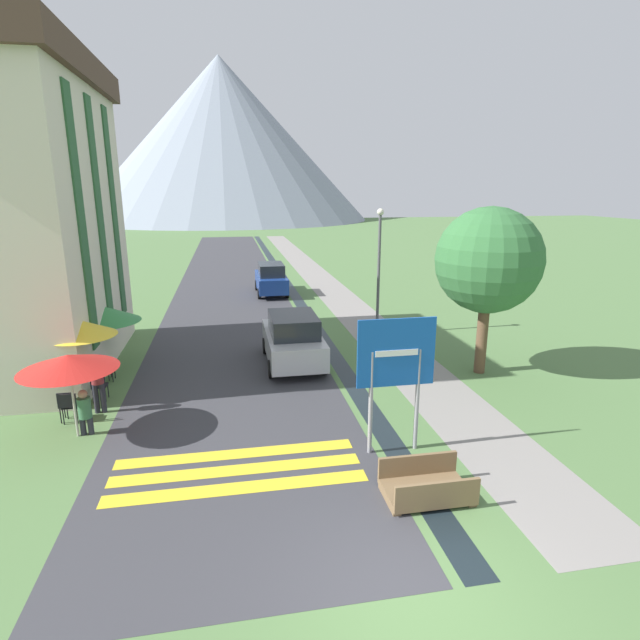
{
  "coord_description": "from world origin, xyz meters",
  "views": [
    {
      "loc": [
        -2.48,
        -5.91,
        5.99
      ],
      "look_at": [
        0.44,
        10.0,
        1.73
      ],
      "focal_mm": 28.0,
      "sensor_mm": 36.0,
      "label": 1
    }
  ],
  "objects": [
    {
      "name": "hotel_building",
      "position": [
        -9.39,
        12.0,
        5.49
      ],
      "size": [
        6.0,
        8.67,
        10.12
      ],
      "color": "beige",
      "rests_on": "ground_plane"
    },
    {
      "name": "cafe_umbrella_middle_yellow",
      "position": [
        -6.75,
        8.79,
        2.15
      ],
      "size": [
        1.99,
        1.99,
        2.38
      ],
      "color": "#B7B2A8",
      "rests_on": "ground_plane"
    },
    {
      "name": "person_standing_terrace",
      "position": [
        -6.15,
        7.67,
        0.95
      ],
      "size": [
        0.32,
        0.32,
        1.63
      ],
      "color": "#282833",
      "rests_on": "ground_plane"
    },
    {
      "name": "cafe_chair_near_right",
      "position": [
        -6.76,
        7.15,
        0.51
      ],
      "size": [
        0.4,
        0.4,
        0.85
      ],
      "rotation": [
        0.0,
        0.0,
        0.41
      ],
      "color": "black",
      "rests_on": "ground_plane"
    },
    {
      "name": "parked_car_near",
      "position": [
        -0.4,
        10.66,
        0.91
      ],
      "size": [
        1.94,
        4.06,
        1.82
      ],
      "color": "#B2B2B7",
      "rests_on": "ground_plane"
    },
    {
      "name": "cafe_umbrella_rear_green",
      "position": [
        -6.75,
        11.47,
        1.9
      ],
      "size": [
        2.44,
        2.44,
        2.18
      ],
      "color": "#B7B2A8",
      "rests_on": "ground_plane"
    },
    {
      "name": "streetlamp",
      "position": [
        3.59,
        13.73,
        3.1
      ],
      "size": [
        0.28,
        0.28,
        5.23
      ],
      "color": "#515156",
      "rests_on": "ground_plane"
    },
    {
      "name": "parked_car_far",
      "position": [
        -0.1,
        22.9,
        0.91
      ],
      "size": [
        1.74,
        4.14,
        1.82
      ],
      "color": "navy",
      "rests_on": "ground_plane"
    },
    {
      "name": "cafe_chair_middle",
      "position": [
        -6.34,
        8.47,
        0.51
      ],
      "size": [
        0.4,
        0.4,
        0.85
      ],
      "rotation": [
        0.0,
        0.0,
        -0.34
      ],
      "color": "black",
      "rests_on": "ground_plane"
    },
    {
      "name": "cafe_chair_far_left",
      "position": [
        -6.47,
        10.06,
        0.51
      ],
      "size": [
        0.4,
        0.4,
        0.85
      ],
      "rotation": [
        0.0,
        0.0,
        -0.37
      ],
      "color": "black",
      "rests_on": "ground_plane"
    },
    {
      "name": "person_seated_far",
      "position": [
        -6.18,
        6.38,
        0.66
      ],
      "size": [
        0.32,
        0.32,
        1.2
      ],
      "color": "#282833",
      "rests_on": "ground_plane"
    },
    {
      "name": "drainage_channel",
      "position": [
        1.2,
        30.0,
        0.0
      ],
      "size": [
        0.6,
        60.0,
        0.0
      ],
      "color": "black",
      "rests_on": "ground_plane"
    },
    {
      "name": "road",
      "position": [
        -2.5,
        30.0,
        0.0
      ],
      "size": [
        6.4,
        60.0,
        0.01
      ],
      "color": "#38383D",
      "rests_on": "ground_plane"
    },
    {
      "name": "ground_plane",
      "position": [
        0.0,
        20.0,
        0.0
      ],
      "size": [
        160.0,
        160.0,
        0.0
      ],
      "primitive_type": "plane",
      "color": "#517542"
    },
    {
      "name": "mountain_distant",
      "position": [
        -2.76,
        98.58,
        15.19
      ],
      "size": [
        56.51,
        56.51,
        30.39
      ],
      "color": "gray",
      "rests_on": "ground_plane"
    },
    {
      "name": "cafe_chair_near_left",
      "position": [
        -6.85,
        7.24,
        0.51
      ],
      "size": [
        0.4,
        0.4,
        0.85
      ],
      "rotation": [
        0.0,
        0.0,
        -0.14
      ],
      "color": "black",
      "rests_on": "ground_plane"
    },
    {
      "name": "person_seated_near",
      "position": [
        -6.76,
        9.24,
        0.66
      ],
      "size": [
        0.32,
        0.32,
        1.19
      ],
      "color": "#282833",
      "rests_on": "ground_plane"
    },
    {
      "name": "tree_by_path",
      "position": [
        5.66,
        8.7,
        3.77
      ],
      "size": [
        3.39,
        3.39,
        5.48
      ],
      "color": "brown",
      "rests_on": "ground_plane"
    },
    {
      "name": "crosswalk_marking",
      "position": [
        -2.5,
        4.01,
        0.01
      ],
      "size": [
        5.44,
        1.84,
        0.01
      ],
      "color": "yellow",
      "rests_on": "ground_plane"
    },
    {
      "name": "road_sign",
      "position": [
        1.12,
        4.22,
        2.13
      ],
      "size": [
        1.81,
        0.11,
        3.23
      ],
      "color": "gray",
      "rests_on": "ground_plane"
    },
    {
      "name": "footbridge",
      "position": [
        1.2,
        2.34,
        0.23
      ],
      "size": [
        1.7,
        1.1,
        0.65
      ],
      "color": "brown",
      "rests_on": "ground_plane"
    },
    {
      "name": "cafe_umbrella_front_red",
      "position": [
        -6.39,
        6.33,
        1.95
      ],
      "size": [
        2.31,
        2.31,
        2.14
      ],
      "color": "#B7B2A8",
      "rests_on": "ground_plane"
    },
    {
      "name": "cafe_chair_far_right",
      "position": [
        -6.62,
        10.18,
        0.51
      ],
      "size": [
        0.4,
        0.4,
        0.85
      ],
      "rotation": [
        0.0,
        0.0,
        0.22
      ],
      "color": "black",
      "rests_on": "ground_plane"
    },
    {
      "name": "footpath",
      "position": [
        3.6,
        30.0,
        0.0
      ],
      "size": [
        2.2,
        60.0,
        0.01
      ],
      "color": "gray",
      "rests_on": "ground_plane"
    }
  ]
}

